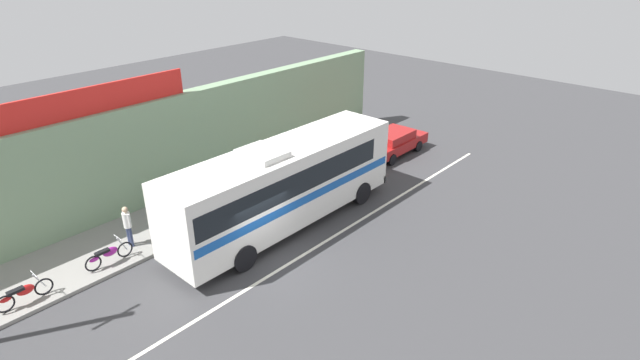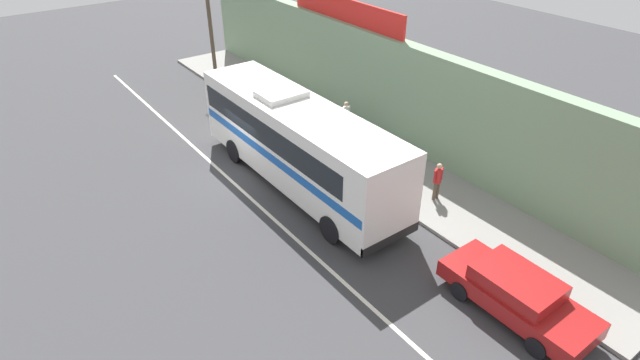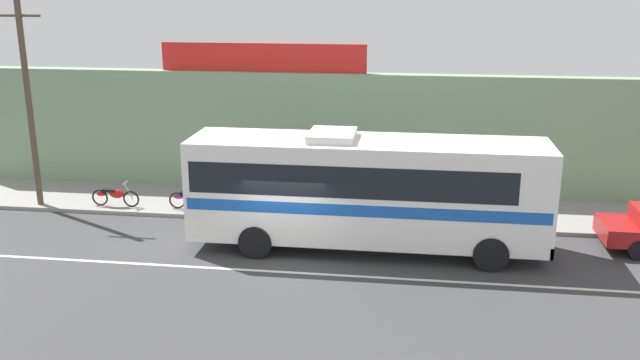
# 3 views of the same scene
# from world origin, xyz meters

# --- Properties ---
(ground_plane) EXTENTS (70.00, 70.00, 0.00)m
(ground_plane) POSITION_xyz_m (0.00, 0.00, 0.00)
(ground_plane) COLOR #3A3A3D
(sidewalk_slab) EXTENTS (30.00, 3.60, 0.14)m
(sidewalk_slab) POSITION_xyz_m (0.00, 5.20, 0.07)
(sidewalk_slab) COLOR gray
(sidewalk_slab) RESTS_ON ground_plane
(storefront_facade) EXTENTS (30.00, 0.70, 4.80)m
(storefront_facade) POSITION_xyz_m (0.00, 7.35, 2.40)
(storefront_facade) COLOR gray
(storefront_facade) RESTS_ON ground_plane
(storefront_billboard) EXTENTS (8.11, 0.12, 1.10)m
(storefront_billboard) POSITION_xyz_m (-2.20, 7.35, 5.35)
(storefront_billboard) COLOR red
(storefront_billboard) RESTS_ON storefront_facade
(road_center_stripe) EXTENTS (30.00, 0.14, 0.01)m
(road_center_stripe) POSITION_xyz_m (0.00, -0.80, 0.00)
(road_center_stripe) COLOR silver
(road_center_stripe) RESTS_ON ground_plane
(intercity_bus) EXTENTS (11.03, 2.69, 3.78)m
(intercity_bus) POSITION_xyz_m (2.29, 1.36, 2.07)
(intercity_bus) COLOR white
(intercity_bus) RESTS_ON ground_plane
(utility_pole) EXTENTS (1.60, 0.22, 7.52)m
(utility_pole) POSITION_xyz_m (-10.07, 3.83, 4.03)
(utility_pole) COLOR brown
(utility_pole) RESTS_ON sidewalk_slab
(motorcycle_orange) EXTENTS (1.86, 0.56, 0.94)m
(motorcycle_orange) POSITION_xyz_m (-4.20, 4.03, 0.57)
(motorcycle_orange) COLOR black
(motorcycle_orange) RESTS_ON sidewalk_slab
(motorcycle_black) EXTENTS (1.84, 0.56, 0.94)m
(motorcycle_black) POSITION_xyz_m (-7.18, 3.97, 0.57)
(motorcycle_black) COLOR black
(motorcycle_black) RESTS_ON sidewalk_slab
(pedestrian_far_right) EXTENTS (0.30, 0.48, 1.70)m
(pedestrian_far_right) POSITION_xyz_m (0.15, 5.63, 1.13)
(pedestrian_far_right) COLOR black
(pedestrian_far_right) RESTS_ON sidewalk_slab
(pedestrian_by_curb) EXTENTS (0.30, 0.48, 1.60)m
(pedestrian_by_curb) POSITION_xyz_m (6.61, 4.95, 1.06)
(pedestrian_by_curb) COLOR brown
(pedestrian_by_curb) RESTS_ON sidewalk_slab
(pedestrian_near_shop) EXTENTS (0.30, 0.48, 1.72)m
(pedestrian_near_shop) POSITION_xyz_m (-3.02, 4.59, 1.15)
(pedestrian_near_shop) COLOR navy
(pedestrian_near_shop) RESTS_ON sidewalk_slab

